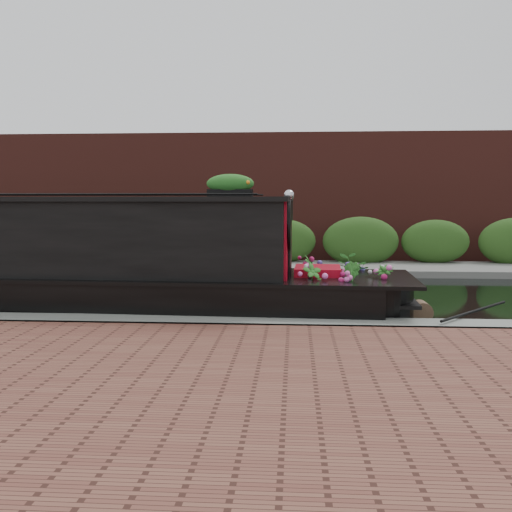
{
  "coord_description": "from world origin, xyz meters",
  "views": [
    {
      "loc": [
        2.58,
        -11.12,
        1.94
      ],
      "look_at": [
        1.86,
        -0.6,
        0.88
      ],
      "focal_mm": 40.0,
      "sensor_mm": 36.0,
      "label": 1
    }
  ],
  "objects": [
    {
      "name": "rope_fender",
      "position": [
        4.6,
        -2.03,
        0.16
      ],
      "size": [
        0.32,
        0.34,
        0.32
      ],
      "primitive_type": "cylinder",
      "rotation": [
        1.57,
        0.0,
        0.0
      ],
      "color": "brown",
      "rests_on": "ground"
    },
    {
      "name": "far_hedge",
      "position": [
        0.0,
        5.1,
        0.0
      ],
      "size": [
        40.0,
        1.1,
        2.8
      ],
      "primitive_type": "cube",
      "color": "#294E1A",
      "rests_on": "ground"
    },
    {
      "name": "narrowboat",
      "position": [
        -1.25,
        -2.03,
        0.76
      ],
      "size": [
        10.94,
        2.35,
        2.54
      ],
      "rotation": [
        0.0,
        0.0,
        -0.04
      ],
      "color": "black",
      "rests_on": "ground"
    },
    {
      "name": "ground",
      "position": [
        0.0,
        0.0,
        0.0
      ],
      "size": [
        80.0,
        80.0,
        0.0
      ],
      "primitive_type": "plane",
      "color": "black",
      "rests_on": "ground"
    },
    {
      "name": "far_brick_wall",
      "position": [
        0.0,
        7.2,
        0.0
      ],
      "size": [
        40.0,
        1.0,
        8.0
      ],
      "primitive_type": "cube",
      "color": "#58241D",
      "rests_on": "ground"
    },
    {
      "name": "near_bank_coping",
      "position": [
        0.0,
        -3.3,
        0.0
      ],
      "size": [
        40.0,
        0.6,
        0.5
      ],
      "primitive_type": "cube",
      "color": "slate",
      "rests_on": "ground"
    },
    {
      "name": "far_bank_path",
      "position": [
        0.0,
        4.2,
        0.0
      ],
      "size": [
        40.0,
        2.4,
        0.34
      ],
      "primitive_type": "cube",
      "color": "slate",
      "rests_on": "ground"
    }
  ]
}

